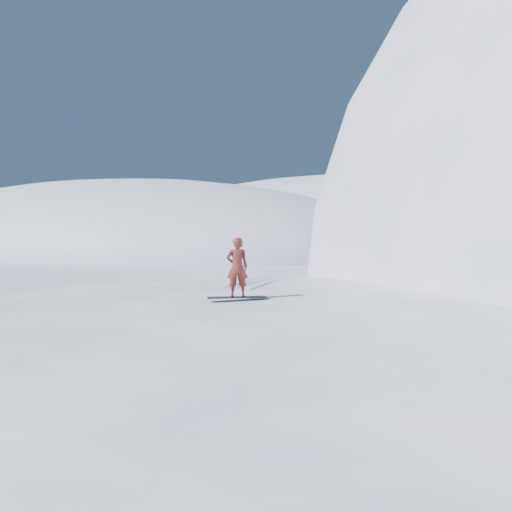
% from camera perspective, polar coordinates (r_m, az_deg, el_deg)
% --- Properties ---
extents(ground, '(400.00, 400.00, 0.00)m').
position_cam_1_polar(ground, '(14.41, -1.03, -14.18)').
color(ground, white).
rests_on(ground, ground).
extents(near_ridge, '(36.00, 28.00, 4.80)m').
position_cam_1_polar(near_ridge, '(16.53, 7.64, -11.95)').
color(near_ridge, white).
rests_on(near_ridge, ground).
extents(far_ridge_a, '(120.00, 70.00, 28.00)m').
position_cam_1_polar(far_ridge_a, '(105.50, -16.21, 0.57)').
color(far_ridge_a, white).
rests_on(far_ridge_a, ground).
extents(far_ridge_c, '(140.00, 90.00, 36.00)m').
position_cam_1_polar(far_ridge_c, '(130.61, 9.70, 1.09)').
color(far_ridge_c, white).
rests_on(far_ridge_c, ground).
extents(wind_bumps, '(16.00, 14.40, 1.00)m').
position_cam_1_polar(wind_bumps, '(16.43, 1.28, -12.01)').
color(wind_bumps, white).
rests_on(wind_bumps, ground).
extents(snowboard, '(1.47, 1.26, 0.03)m').
position_cam_1_polar(snowboard, '(13.69, -2.16, -4.73)').
color(snowboard, black).
rests_on(snowboard, near_ridge).
extents(snowboarder, '(0.71, 0.67, 1.63)m').
position_cam_1_polar(snowboarder, '(13.60, -2.17, -1.28)').
color(snowboarder, maroon).
rests_on(snowboarder, snowboard).
extents(vapor_plume, '(11.42, 9.14, 8.00)m').
position_cam_1_polar(vapor_plume, '(76.63, -14.53, -0.28)').
color(vapor_plume, white).
rests_on(vapor_plume, ground).
extents(board_tracks, '(2.14, 5.92, 0.04)m').
position_cam_1_polar(board_tracks, '(18.60, 0.91, -2.66)').
color(board_tracks, silver).
rests_on(board_tracks, ground).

